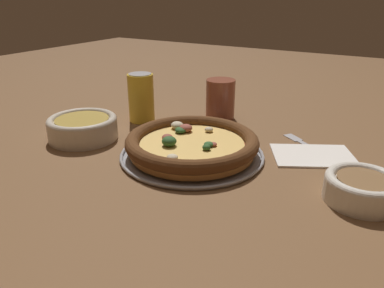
{
  "coord_description": "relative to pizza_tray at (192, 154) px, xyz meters",
  "views": [
    {
      "loc": [
        0.36,
        -0.61,
        0.32
      ],
      "look_at": [
        0.0,
        0.0,
        0.03
      ],
      "focal_mm": 35.0,
      "sensor_mm": 36.0,
      "label": 1
    }
  ],
  "objects": [
    {
      "name": "ground_plane",
      "position": [
        0.0,
        0.0,
        -0.0
      ],
      "size": [
        3.0,
        3.0,
        0.0
      ],
      "primitive_type": "plane",
      "color": "brown"
    },
    {
      "name": "pizza_tray",
      "position": [
        0.0,
        0.0,
        0.0
      ],
      "size": [
        0.3,
        0.3,
        0.01
      ],
      "color": "#9E9EA3",
      "rests_on": "ground_plane"
    },
    {
      "name": "pizza",
      "position": [
        -0.0,
        0.0,
        0.02
      ],
      "size": [
        0.27,
        0.27,
        0.04
      ],
      "color": "#BC7F42",
      "rests_on": "pizza_tray"
    },
    {
      "name": "bowl_near",
      "position": [
        -0.27,
        -0.04,
        0.02
      ],
      "size": [
        0.16,
        0.16,
        0.05
      ],
      "color": "beige",
      "rests_on": "ground_plane"
    },
    {
      "name": "bowl_far",
      "position": [
        0.33,
        -0.01,
        0.02
      ],
      "size": [
        0.12,
        0.12,
        0.05
      ],
      "color": "silver",
      "rests_on": "ground_plane"
    },
    {
      "name": "drinking_cup",
      "position": [
        -0.06,
        0.25,
        0.05
      ],
      "size": [
        0.08,
        0.08,
        0.1
      ],
      "color": "brown",
      "rests_on": "ground_plane"
    },
    {
      "name": "napkin",
      "position": [
        0.22,
        0.13,
        -0.0
      ],
      "size": [
        0.2,
        0.18,
        0.01
      ],
      "rotation": [
        0.0,
        0.0,
        0.49
      ],
      "color": "white",
      "rests_on": "ground_plane"
    },
    {
      "name": "fork",
      "position": [
        0.2,
        0.17,
        -0.0
      ],
      "size": [
        0.17,
        0.13,
        0.0
      ],
      "rotation": [
        0.0,
        0.0,
        8.8
      ],
      "color": "#B7B7BC",
      "rests_on": "ground_plane"
    },
    {
      "name": "beverage_can",
      "position": [
        -0.23,
        0.13,
        0.06
      ],
      "size": [
        0.07,
        0.07,
        0.12
      ],
      "color": "gold",
      "rests_on": "ground_plane"
    }
  ]
}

